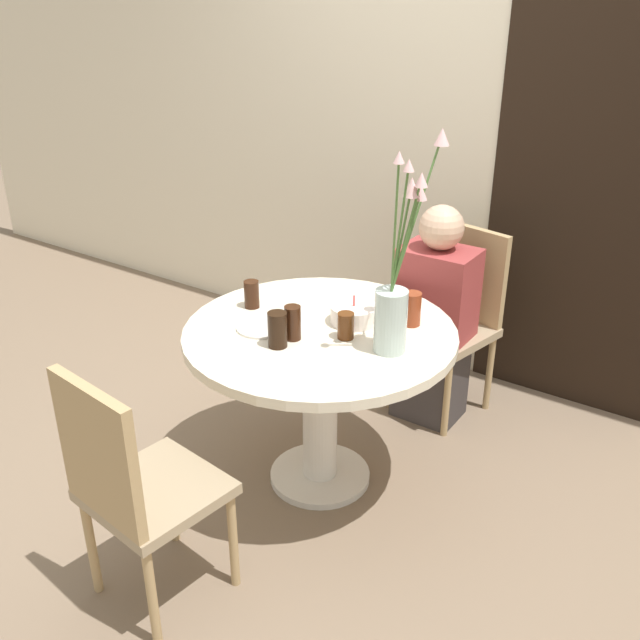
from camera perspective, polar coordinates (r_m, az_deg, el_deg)
ground_plane at (r=3.15m, az=-0.00°, el=-12.48°), size 16.00×16.00×0.00m
wall_back at (r=3.66m, az=11.70°, el=14.98°), size 8.00×0.05×2.60m
doorway_panel at (r=3.50m, az=20.54°, el=8.79°), size 0.90×0.01×2.05m
dining_table at (r=2.84m, az=-0.00°, el=-3.44°), size 1.07×1.07×0.71m
chair_near_front at (r=3.47m, az=10.76°, el=0.69°), size 0.48×0.48×0.90m
chair_left_flank at (r=2.38m, az=-14.74°, el=-12.45°), size 0.45×0.45×0.90m
birthday_cake at (r=2.81m, az=2.72°, el=0.47°), size 0.18×0.18×0.12m
flower_vase at (r=2.53m, az=6.02°, el=1.92°), size 0.17×0.28×0.79m
side_plate at (r=2.78m, az=-4.66°, el=-0.57°), size 0.20×0.20×0.01m
drink_glass_0 at (r=2.62m, az=-3.43°, el=-0.78°), size 0.07×0.07×0.14m
drink_glass_1 at (r=2.80m, az=7.36°, el=0.89°), size 0.07×0.07×0.13m
drink_glass_2 at (r=2.95m, az=-5.49°, el=2.06°), size 0.06×0.06×0.12m
drink_glass_3 at (r=2.68m, az=2.07°, el=-0.46°), size 0.06×0.06×0.10m
drink_glass_4 at (r=2.67m, az=-2.20°, el=-0.23°), size 0.06×0.06×0.13m
person_boy at (r=3.36m, az=9.12°, el=-0.22°), size 0.34×0.24×1.06m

